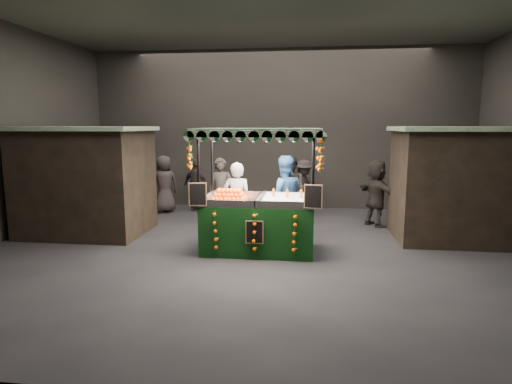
# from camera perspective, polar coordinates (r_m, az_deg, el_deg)

# --- Properties ---
(ground) EXTENTS (12.00, 12.00, 0.00)m
(ground) POSITION_cam_1_polar(r_m,az_deg,el_deg) (9.16, 0.74, -7.82)
(ground) COLOR black
(ground) RESTS_ON ground
(market_hall) EXTENTS (12.10, 10.10, 5.05)m
(market_hall) POSITION_cam_1_polar(r_m,az_deg,el_deg) (8.80, 0.79, 13.78)
(market_hall) COLOR black
(market_hall) RESTS_ON ground
(neighbour_stall_left) EXTENTS (3.00, 2.20, 2.60)m
(neighbour_stall_left) POSITION_cam_1_polar(r_m,az_deg,el_deg) (11.18, -21.67, 1.45)
(neighbour_stall_left) COLOR black
(neighbour_stall_left) RESTS_ON ground
(neighbour_stall_right) EXTENTS (3.00, 2.20, 2.60)m
(neighbour_stall_right) POSITION_cam_1_polar(r_m,az_deg,el_deg) (10.86, 25.46, 1.02)
(neighbour_stall_right) COLOR black
(neighbour_stall_right) RESTS_ON ground
(juice_stall) EXTENTS (2.65, 1.56, 2.57)m
(juice_stall) POSITION_cam_1_polar(r_m,az_deg,el_deg) (8.92, 0.35, -2.97)
(juice_stall) COLOR black
(juice_stall) RESTS_ON ground
(vendor_grey) EXTENTS (0.66, 0.44, 1.81)m
(vendor_grey) POSITION_cam_1_polar(r_m,az_deg,el_deg) (9.77, -2.54, -1.31)
(vendor_grey) COLOR gray
(vendor_grey) RESTS_ON ground
(vendor_blue) EXTENTS (1.10, 0.95, 1.94)m
(vendor_blue) POSITION_cam_1_polar(r_m,az_deg,el_deg) (9.98, 3.70, -0.71)
(vendor_blue) COLOR navy
(vendor_blue) RESTS_ON ground
(shopper_0) EXTENTS (0.67, 0.45, 1.81)m
(shopper_0) POSITION_cam_1_polar(r_m,az_deg,el_deg) (11.02, -4.68, -0.16)
(shopper_0) COLOR #2E2925
(shopper_0) RESTS_ON ground
(shopper_1) EXTENTS (1.13, 1.10, 1.84)m
(shopper_1) POSITION_cam_1_polar(r_m,az_deg,el_deg) (11.47, 4.63, 0.27)
(shopper_1) COLOR #282220
(shopper_1) RESTS_ON ground
(shopper_2) EXTENTS (1.02, 0.78, 1.61)m
(shopper_2) POSITION_cam_1_polar(r_m,az_deg,el_deg) (13.30, -7.97, 0.89)
(shopper_2) COLOR black
(shopper_2) RESTS_ON ground
(shopper_3) EXTENTS (1.13, 1.18, 1.61)m
(shopper_3) POSITION_cam_1_polar(r_m,az_deg,el_deg) (12.91, 6.35, 0.69)
(shopper_3) COLOR black
(shopper_3) RESTS_ON ground
(shopper_4) EXTENTS (1.01, 0.96, 1.74)m
(shopper_4) POSITION_cam_1_polar(r_m,az_deg,el_deg) (13.29, -12.11, 1.05)
(shopper_4) COLOR #2A2522
(shopper_4) RESTS_ON ground
(shopper_5) EXTENTS (1.30, 1.64, 1.74)m
(shopper_5) POSITION_cam_1_polar(r_m,az_deg,el_deg) (11.65, 15.71, -0.14)
(shopper_5) COLOR #292521
(shopper_5) RESTS_ON ground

